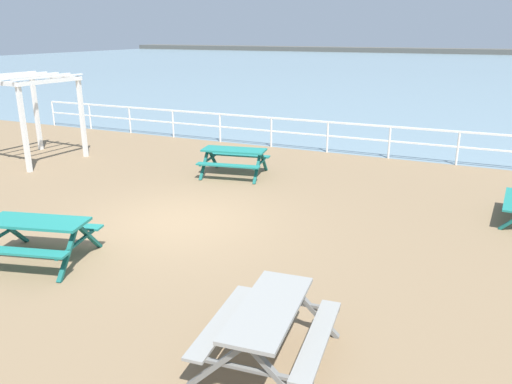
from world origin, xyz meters
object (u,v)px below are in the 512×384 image
at_px(picnic_table_far_right, 269,320).
at_px(lattice_pergola, 28,98).
at_px(picnic_table_near_right, 234,156).
at_px(picnic_table_near_left, 37,230).

bearing_deg(picnic_table_far_right, lattice_pergola, 53.99).
height_order(picnic_table_far_right, lattice_pergola, lattice_pergola).
bearing_deg(picnic_table_near_right, picnic_table_near_left, -105.77).
bearing_deg(lattice_pergola, picnic_table_near_right, 12.79).
distance_m(picnic_table_near_left, picnic_table_near_right, 6.58).
bearing_deg(lattice_pergola, picnic_table_far_right, -26.48).
relative_size(picnic_table_near_left, lattice_pergola, 0.78).
xyz_separation_m(picnic_table_near_left, picnic_table_far_right, (4.93, -0.97, 0.00)).
distance_m(picnic_table_far_right, lattice_pergola, 12.86).
xyz_separation_m(picnic_table_near_left, picnic_table_near_right, (0.63, 6.55, 0.00)).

